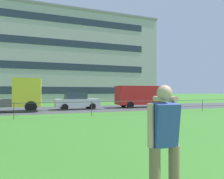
% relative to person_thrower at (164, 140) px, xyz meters
% --- Properties ---
extents(street_strip, '(80.00, 7.53, 0.01)m').
position_rel_person_thrower_xyz_m(street_strip, '(1.56, 16.60, -0.94)').
color(street_strip, '#424247').
rests_on(street_strip, ground).
extents(park_fence, '(28.60, 0.04, 1.00)m').
position_rel_person_thrower_xyz_m(park_fence, '(1.56, 10.70, -0.27)').
color(park_fence, '#333833').
rests_on(park_fence, ground).
extents(person_thrower, '(0.54, 0.77, 1.74)m').
position_rel_person_thrower_xyz_m(person_thrower, '(0.00, 0.00, 0.00)').
color(person_thrower, '#846B4C').
rests_on(person_thrower, ground).
extents(flatbed_truck_right, '(7.34, 2.54, 2.75)m').
position_rel_person_thrower_xyz_m(flatbed_truck_right, '(-4.19, 15.63, 0.28)').
color(flatbed_truck_right, yellow).
rests_on(flatbed_truck_right, ground).
extents(car_silver_left, '(4.04, 1.89, 1.54)m').
position_rel_person_thrower_xyz_m(car_silver_left, '(1.45, 16.00, -0.16)').
color(car_silver_left, '#B7BABF').
rests_on(car_silver_left, ground).
extents(panel_van_center, '(5.07, 2.24, 2.24)m').
position_rel_person_thrower_xyz_m(panel_van_center, '(8.10, 16.13, 0.33)').
color(panel_van_center, red).
rests_on(panel_van_center, ground).
extents(apartment_building_background, '(39.71, 11.26, 15.35)m').
position_rel_person_thrower_xyz_m(apartment_building_background, '(-1.16, 35.07, 6.74)').
color(apartment_building_background, '#B7B2AD').
rests_on(apartment_building_background, ground).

